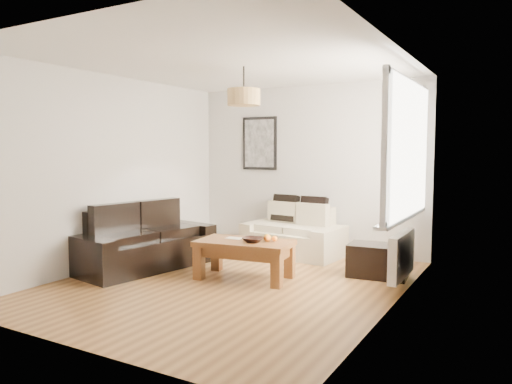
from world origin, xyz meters
The scene contains 21 objects.
floor centered at (0.00, 0.00, 0.00)m, with size 4.50×4.50×0.00m, color brown.
ceiling centered at (0.00, 0.00, 2.60)m, with size 3.80×4.50×0.00m, color white, non-canonical shape.
wall_back centered at (0.00, 2.25, 1.30)m, with size 3.80×0.04×2.60m, color silver, non-canonical shape.
wall_front centered at (0.00, -2.25, 1.30)m, with size 3.80×0.04×2.60m, color silver, non-canonical shape.
wall_left centered at (-1.90, 0.00, 1.30)m, with size 0.04×4.50×2.60m, color silver, non-canonical shape.
wall_right centered at (1.90, 0.00, 1.30)m, with size 0.04×4.50×2.60m, color silver, non-canonical shape.
window_bay centered at (1.86, 0.80, 1.60)m, with size 0.14×1.90×1.60m, color white, non-canonical shape.
radiator centered at (1.82, 0.80, 0.38)m, with size 0.10×0.90×0.52m, color white.
poster centered at (-0.85, 2.22, 1.70)m, with size 0.62×0.04×0.87m, color black, non-canonical shape.
pendant_shade centered at (0.00, 0.30, 2.23)m, with size 0.40×0.40×0.20m, color tan.
loveseat_cream centered at (-0.02, 1.78, 0.36)m, with size 1.47×0.80×0.73m, color beige, non-canonical shape.
sofa_leather centered at (-1.43, 0.06, 0.40)m, with size 1.86×0.90×0.80m, color black, non-canonical shape.
coffee_table centered at (0.04, 0.25, 0.24)m, with size 1.16×0.63×0.48m, color brown, non-canonical shape.
ottoman centered at (1.45, 1.15, 0.20)m, with size 0.72×0.46×0.41m, color black.
cushion_left centered at (-0.24, 1.96, 0.68)m, with size 0.42×0.13×0.42m, color black.
cushion_right centered at (0.23, 1.96, 0.68)m, with size 0.41×0.13×0.41m, color black.
fruit_bowl centered at (0.19, 0.20, 0.51)m, with size 0.25×0.25×0.06m, color black.
orange_a centered at (0.32, 0.31, 0.52)m, with size 0.07×0.07×0.07m, color #D86112.
orange_b centered at (0.39, 0.36, 0.52)m, with size 0.07×0.07×0.07m, color orange.
orange_c centered at (0.30, 0.36, 0.52)m, with size 0.09×0.09×0.09m, color orange.
papers centered at (-0.16, 0.31, 0.48)m, with size 0.20×0.14×0.01m, color beige.
Camera 1 is at (3.08, -4.81, 1.59)m, focal length 34.03 mm.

